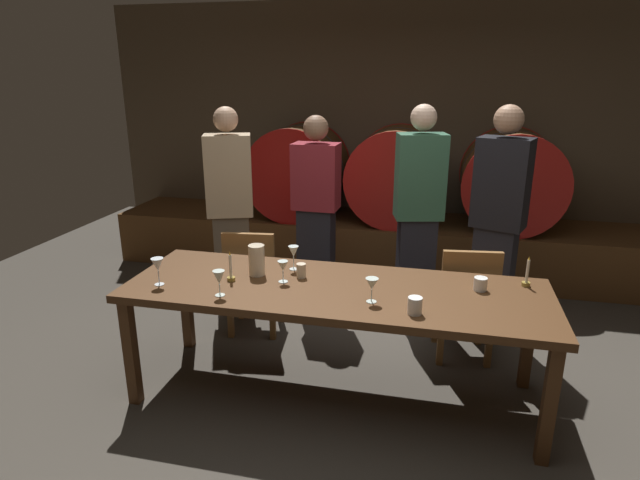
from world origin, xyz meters
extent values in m
plane|color=#3F3A33|center=(0.00, 0.00, 0.00)|extent=(8.67, 8.67, 0.00)
cube|color=brown|center=(0.00, 3.08, 1.38)|extent=(6.67, 0.24, 2.76)
cube|color=brown|center=(0.00, 2.53, 0.27)|extent=(6.00, 0.90, 0.54)
cylinder|color=#513319|center=(-1.05, 2.53, 1.02)|extent=(0.96, 0.76, 0.96)
cylinder|color=maroon|center=(-1.05, 2.14, 1.02)|extent=(0.97, 0.03, 0.97)
cylinder|color=maroon|center=(-1.05, 2.93, 1.02)|extent=(0.97, 0.03, 0.97)
cylinder|color=#2D2D33|center=(-1.05, 2.53, 1.02)|extent=(0.96, 0.04, 0.96)
cylinder|color=brown|center=(-0.01, 2.53, 1.02)|extent=(0.96, 0.76, 0.96)
cylinder|color=#B21C16|center=(-0.01, 2.14, 1.02)|extent=(0.97, 0.03, 0.97)
cylinder|color=#B21C16|center=(-0.01, 2.93, 1.02)|extent=(0.97, 0.03, 0.97)
cylinder|color=#2D2D33|center=(-0.01, 2.53, 1.02)|extent=(0.96, 0.04, 0.96)
cylinder|color=brown|center=(1.10, 2.53, 1.02)|extent=(0.96, 0.76, 0.96)
cylinder|color=#B21C16|center=(1.10, 2.14, 1.02)|extent=(0.97, 0.03, 0.97)
cylinder|color=#B21C16|center=(1.10, 2.93, 1.02)|extent=(0.97, 0.03, 0.97)
cylinder|color=#2D2D33|center=(1.10, 2.53, 1.02)|extent=(0.96, 0.04, 0.96)
cube|color=#4C2D16|center=(-0.16, 0.11, 0.74)|extent=(2.62, 0.88, 0.05)
cube|color=#4C2D16|center=(-1.39, -0.27, 0.36)|extent=(0.07, 0.07, 0.71)
cube|color=#4C2D16|center=(1.07, -0.27, 0.36)|extent=(0.07, 0.07, 0.71)
cube|color=#4C2D16|center=(-1.39, 0.49, 0.36)|extent=(0.07, 0.07, 0.71)
cube|color=#4C2D16|center=(1.07, 0.49, 0.36)|extent=(0.07, 0.07, 0.71)
cube|color=brown|center=(-0.98, 0.88, 0.44)|extent=(0.45, 0.45, 0.04)
cube|color=brown|center=(-0.96, 0.70, 0.67)|extent=(0.40, 0.09, 0.42)
cube|color=brown|center=(-0.83, 1.07, 0.21)|extent=(0.05, 0.05, 0.42)
cube|color=brown|center=(-1.17, 1.03, 0.21)|extent=(0.05, 0.05, 0.42)
cube|color=brown|center=(-0.79, 0.73, 0.21)|extent=(0.05, 0.05, 0.42)
cube|color=brown|center=(-1.13, 0.69, 0.21)|extent=(0.05, 0.05, 0.42)
cube|color=brown|center=(0.66, 0.83, 0.44)|extent=(0.45, 0.45, 0.04)
cube|color=brown|center=(0.68, 0.65, 0.67)|extent=(0.40, 0.09, 0.42)
cube|color=brown|center=(0.80, 1.02, 0.21)|extent=(0.05, 0.05, 0.42)
cube|color=brown|center=(0.47, 0.98, 0.21)|extent=(0.05, 0.05, 0.42)
cube|color=brown|center=(0.85, 0.68, 0.21)|extent=(0.05, 0.05, 0.42)
cube|color=brown|center=(0.51, 0.64, 0.21)|extent=(0.05, 0.05, 0.42)
cube|color=brown|center=(-1.29, 1.19, 0.44)|extent=(0.35, 0.29, 0.88)
cube|color=tan|center=(-1.29, 1.19, 1.21)|extent=(0.44, 0.35, 0.67)
sphere|color=#D8A884|center=(-1.29, 1.19, 1.67)|extent=(0.20, 0.20, 0.20)
cube|color=black|center=(-0.59, 1.39, 0.46)|extent=(0.31, 0.21, 0.92)
cube|color=maroon|center=(-0.59, 1.39, 1.20)|extent=(0.39, 0.25, 0.55)
sphere|color=#8C664C|center=(-0.59, 1.39, 1.60)|extent=(0.21, 0.21, 0.21)
cube|color=black|center=(0.27, 1.37, 0.45)|extent=(0.34, 0.27, 0.90)
cube|color=#336047|center=(0.27, 1.37, 1.24)|extent=(0.43, 0.32, 0.68)
sphere|color=beige|center=(0.27, 1.37, 1.70)|extent=(0.20, 0.20, 0.20)
cube|color=black|center=(0.88, 1.21, 0.45)|extent=(0.35, 0.29, 0.91)
cube|color=black|center=(0.88, 1.21, 1.24)|extent=(0.44, 0.36, 0.67)
sphere|color=tan|center=(0.88, 1.21, 1.71)|extent=(0.21, 0.21, 0.21)
cylinder|color=olive|center=(-0.83, 0.06, 0.78)|extent=(0.05, 0.05, 0.02)
cylinder|color=#EDE5CC|center=(-0.83, 0.06, 0.86)|extent=(0.02, 0.02, 0.15)
cone|color=yellow|center=(-0.83, 0.06, 0.95)|extent=(0.01, 0.01, 0.02)
cylinder|color=olive|center=(0.99, 0.40, 0.78)|extent=(0.05, 0.05, 0.02)
cylinder|color=#EDE5CC|center=(0.99, 0.40, 0.86)|extent=(0.02, 0.02, 0.15)
cone|color=yellow|center=(0.99, 0.40, 0.95)|extent=(0.01, 0.01, 0.02)
cylinder|color=beige|center=(-0.71, 0.20, 0.86)|extent=(0.11, 0.11, 0.20)
cylinder|color=white|center=(-1.25, -0.10, 0.76)|extent=(0.06, 0.06, 0.00)
cylinder|color=white|center=(-1.25, -0.10, 0.81)|extent=(0.01, 0.01, 0.09)
cone|color=white|center=(-1.25, -0.10, 0.90)|extent=(0.08, 0.08, 0.08)
cylinder|color=silver|center=(-0.81, -0.17, 0.76)|extent=(0.06, 0.06, 0.00)
cylinder|color=silver|center=(-0.81, -0.17, 0.80)|extent=(0.01, 0.01, 0.07)
cone|color=silver|center=(-0.81, -0.17, 0.88)|extent=(0.07, 0.07, 0.09)
cylinder|color=silver|center=(-0.50, 0.12, 0.76)|extent=(0.06, 0.06, 0.00)
cylinder|color=silver|center=(-0.50, 0.12, 0.80)|extent=(0.01, 0.01, 0.07)
cone|color=silver|center=(-0.50, 0.12, 0.87)|extent=(0.07, 0.07, 0.07)
cylinder|color=silver|center=(-0.50, 0.35, 0.76)|extent=(0.06, 0.06, 0.00)
cylinder|color=silver|center=(-0.50, 0.35, 0.81)|extent=(0.01, 0.01, 0.09)
cone|color=silver|center=(-0.50, 0.35, 0.89)|extent=(0.07, 0.07, 0.07)
cylinder|color=silver|center=(0.08, -0.06, 0.76)|extent=(0.06, 0.06, 0.00)
cylinder|color=silver|center=(0.08, -0.06, 0.80)|extent=(0.01, 0.01, 0.07)
cone|color=silver|center=(0.08, -0.06, 0.88)|extent=(0.08, 0.08, 0.07)
cylinder|color=beige|center=(-0.41, 0.22, 0.81)|extent=(0.06, 0.06, 0.09)
cylinder|color=white|center=(0.34, -0.16, 0.81)|extent=(0.08, 0.08, 0.10)
cylinder|color=white|center=(0.71, 0.26, 0.80)|extent=(0.08, 0.08, 0.08)
camera|label=1|loc=(0.43, -2.86, 2.04)|focal=29.58mm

